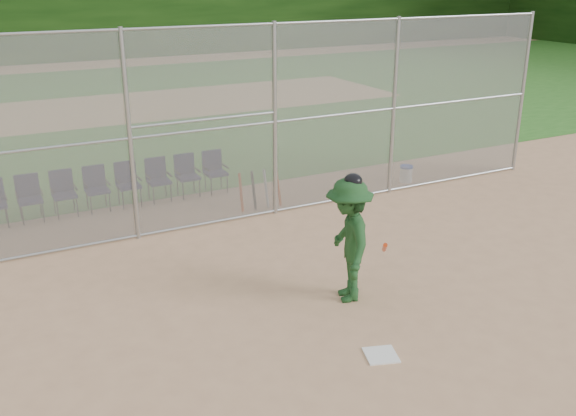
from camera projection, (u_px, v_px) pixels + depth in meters
name	position (u px, v px, depth m)	size (l,w,h in m)	color
ground	(368.00, 332.00, 9.27)	(100.00, 100.00, 0.00)	tan
grass_strip	(99.00, 109.00, 24.23)	(100.00, 100.00, 0.00)	#2A661E
dirt_patch_far	(99.00, 109.00, 24.23)	(24.00, 24.00, 0.00)	tan
backstop_fence	(230.00, 124.00, 12.71)	(16.09, 0.09, 4.00)	gray
home_plate	(381.00, 355.00, 8.70)	(0.43, 0.43, 0.02)	white
batter_at_plate	(348.00, 240.00, 9.91)	(1.22, 1.47, 2.08)	#1B451E
water_cooler	(406.00, 174.00, 15.84)	(0.33, 0.33, 0.41)	white
spare_bats	(260.00, 189.00, 14.03)	(0.96, 0.29, 0.85)	#D84C14
chair_3	(30.00, 199.00, 13.25)	(0.54, 0.52, 0.96)	#0E1034
chair_4	(64.00, 194.00, 13.55)	(0.54, 0.52, 0.96)	#0E1034
chair_5	(97.00, 189.00, 13.85)	(0.54, 0.52, 0.96)	#0E1034
chair_6	(129.00, 185.00, 14.14)	(0.54, 0.52, 0.96)	#0E1034
chair_7	(159.00, 180.00, 14.44)	(0.54, 0.52, 0.96)	#0E1034
chair_8	(188.00, 176.00, 14.74)	(0.54, 0.52, 0.96)	#0E1034
chair_9	(216.00, 172.00, 15.04)	(0.54, 0.52, 0.96)	#0E1034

